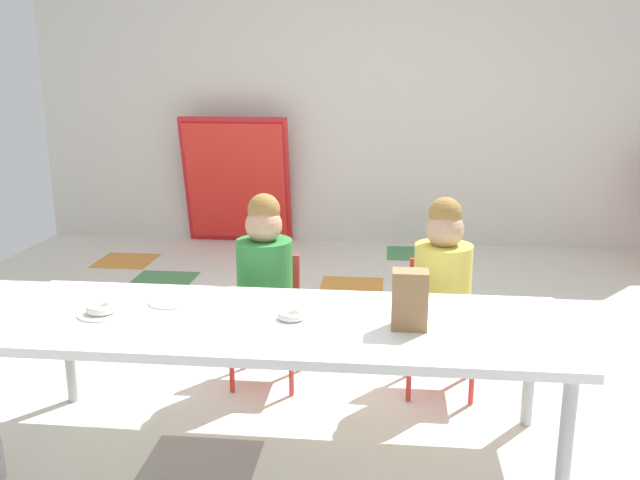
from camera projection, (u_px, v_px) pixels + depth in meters
name	position (u px, v px, depth m)	size (l,w,h in m)	color
ground_plane	(334.00, 373.00, 3.42)	(5.51, 5.25, 0.02)	silver
back_wall	(363.00, 95.00, 5.63)	(5.51, 0.10, 2.50)	beige
craft_table	(279.00, 329.00, 2.59)	(2.18, 0.73, 0.55)	white
seated_child_near_camera	(265.00, 272.00, 3.17)	(0.34, 0.34, 0.92)	red
seated_child_middle_seat	(442.00, 277.00, 3.09)	(0.34, 0.34, 0.92)	red
folded_activity_table	(237.00, 181.00, 5.72)	(0.90, 0.29, 1.09)	red
paper_bag_brown	(410.00, 300.00, 2.47)	(0.13, 0.09, 0.22)	#9E754C
paper_plate_near_edge	(102.00, 314.00, 2.63)	(0.18, 0.18, 0.01)	white
paper_plate_center_table	(171.00, 301.00, 2.76)	(0.18, 0.18, 0.01)	white
donut_powdered_on_plate	(101.00, 308.00, 2.63)	(0.12, 0.12, 0.04)	white
donut_powdered_loose	(292.00, 315.00, 2.58)	(0.11, 0.11, 0.03)	white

